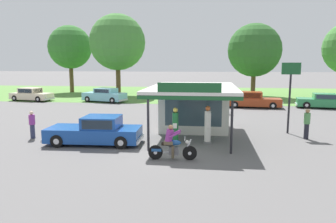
# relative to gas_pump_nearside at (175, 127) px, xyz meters

# --- Properties ---
(ground_plane) EXTENTS (300.00, 300.00, 0.00)m
(ground_plane) POSITION_rel_gas_pump_nearside_xyz_m (0.00, -2.08, -0.86)
(ground_plane) COLOR #5B5959
(grass_verge_strip) EXTENTS (120.00, 24.00, 0.01)m
(grass_verge_strip) POSITION_rel_gas_pump_nearside_xyz_m (0.00, 27.92, -0.86)
(grass_verge_strip) COLOR #56843D
(grass_verge_strip) RESTS_ON ground
(service_station_kiosk) EXTENTS (4.88, 7.89, 3.37)m
(service_station_kiosk) POSITION_rel_gas_pump_nearside_xyz_m (0.87, 3.09, 0.85)
(service_station_kiosk) COLOR silver
(service_station_kiosk) RESTS_ON ground
(gas_pump_nearside) EXTENTS (0.44, 0.44, 1.89)m
(gas_pump_nearside) POSITION_rel_gas_pump_nearside_xyz_m (0.00, 0.00, 0.00)
(gas_pump_nearside) COLOR slate
(gas_pump_nearside) RESTS_ON ground
(gas_pump_offside) EXTENTS (0.44, 0.44, 2.02)m
(gas_pump_offside) POSITION_rel_gas_pump_nearside_xyz_m (1.74, 0.00, 0.06)
(gas_pump_offside) COLOR slate
(gas_pump_offside) RESTS_ON ground
(motorcycle_with_rider) EXTENTS (2.16, 0.70, 1.58)m
(motorcycle_with_rider) POSITION_rel_gas_pump_nearside_xyz_m (0.18, -3.16, -0.21)
(motorcycle_with_rider) COLOR black
(motorcycle_with_rider) RESTS_ON ground
(featured_classic_sedan) EXTENTS (5.15, 2.20, 1.49)m
(featured_classic_sedan) POSITION_rel_gas_pump_nearside_xyz_m (-4.14, -0.90, -0.20)
(featured_classic_sedan) COLOR #19479E
(featured_classic_sedan) RESTS_ON ground
(parked_car_back_row_far_left) EXTENTS (5.52, 2.74, 1.40)m
(parked_car_back_row_far_left) POSITION_rel_gas_pump_nearside_xyz_m (12.83, 14.91, -0.22)
(parked_car_back_row_far_left) COLOR #2D844C
(parked_car_back_row_far_left) RESTS_ON ground
(parked_car_back_row_centre) EXTENTS (5.02, 2.61, 1.62)m
(parked_car_back_row_centre) POSITION_rel_gas_pump_nearside_xyz_m (-0.60, 14.74, -0.12)
(parked_car_back_row_centre) COLOR beige
(parked_car_back_row_centre) RESTS_ON ground
(parked_car_back_row_centre_left) EXTENTS (5.23, 3.11, 1.53)m
(parked_car_back_row_centre_left) POSITION_rel_gas_pump_nearside_xyz_m (-9.71, 17.02, -0.14)
(parked_car_back_row_centre_left) COLOR #7AC6D1
(parked_car_back_row_centre_left) RESTS_ON ground
(parked_car_second_row_spare) EXTENTS (5.14, 2.68, 1.48)m
(parked_car_second_row_spare) POSITION_rel_gas_pump_nearside_xyz_m (-18.41, 16.97, -0.18)
(parked_car_second_row_spare) COLOR beige
(parked_car_second_row_spare) RESTS_ON ground
(parked_car_back_row_left) EXTENTS (5.47, 2.25, 1.53)m
(parked_car_back_row_left) POSITION_rel_gas_pump_nearside_xyz_m (6.01, 14.52, -0.17)
(parked_car_back_row_left) COLOR #993819
(parked_car_back_row_left) RESTS_ON ground
(bystander_strolling_foreground) EXTENTS (0.39, 0.39, 1.77)m
(bystander_strolling_foreground) POSITION_rel_gas_pump_nearside_xyz_m (3.20, 10.50, 0.10)
(bystander_strolling_foreground) COLOR brown
(bystander_strolling_foreground) RESTS_ON ground
(bystander_chatting_near_pumps) EXTENTS (0.38, 0.38, 1.72)m
(bystander_chatting_near_pumps) POSITION_rel_gas_pump_nearside_xyz_m (7.28, 1.66, 0.07)
(bystander_chatting_near_pumps) COLOR black
(bystander_chatting_near_pumps) RESTS_ON ground
(bystander_standing_back_lot) EXTENTS (0.34, 0.34, 1.57)m
(bystander_standing_back_lot) POSITION_rel_gas_pump_nearside_xyz_m (-8.18, -0.15, -0.04)
(bystander_standing_back_lot) COLOR #2D3351
(bystander_standing_back_lot) RESTS_ON ground
(tree_oak_far_right) EXTENTS (6.78, 6.78, 9.31)m
(tree_oak_far_right) POSITION_rel_gas_pump_nearside_xyz_m (7.47, 25.39, 5.04)
(tree_oak_far_right) COLOR brown
(tree_oak_far_right) RESTS_ON ground
(tree_oak_distant_spare) EXTENTS (7.23, 7.23, 10.57)m
(tree_oak_distant_spare) POSITION_rel_gas_pump_nearside_xyz_m (-10.10, 23.78, 6.08)
(tree_oak_distant_spare) COLOR brown
(tree_oak_distant_spare) RESTS_ON ground
(tree_oak_far_left) EXTENTS (6.28, 6.28, 9.74)m
(tree_oak_far_left) POSITION_rel_gas_pump_nearside_xyz_m (-18.52, 28.07, 5.72)
(tree_oak_far_left) COLOR brown
(tree_oak_far_left) RESTS_ON ground
(roadside_pole_sign) EXTENTS (1.10, 0.12, 4.29)m
(roadside_pole_sign) POSITION_rel_gas_pump_nearside_xyz_m (6.60, 3.06, 2.10)
(roadside_pole_sign) COLOR black
(roadside_pole_sign) RESTS_ON ground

